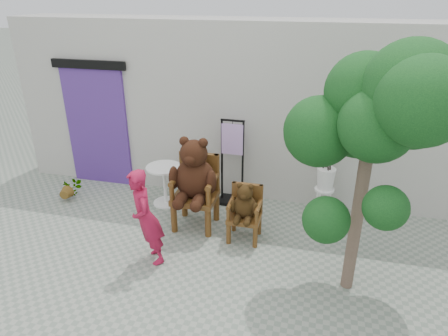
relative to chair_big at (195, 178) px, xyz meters
name	(u,v)px	position (x,y,z in m)	size (l,w,h in m)	color
ground_plane	(221,297)	(0.78, -1.49, -0.83)	(60.00, 60.00, 0.00)	gray
back_wall	(264,110)	(0.78, 1.61, 0.67)	(9.00, 1.00, 3.00)	#B6B4AB
doorway	(97,124)	(-2.22, 1.09, 0.34)	(1.40, 0.11, 2.33)	#4E2B83
chair_big	(195,178)	(0.00, 0.00, 0.00)	(0.73, 0.78, 1.48)	#492B0F
chair_small	(245,207)	(0.81, -0.17, -0.29)	(0.47, 0.50, 0.92)	#492B0F
person	(146,218)	(-0.35, -1.03, -0.14)	(0.50, 0.33, 1.38)	#A11336
cafe_table	(165,181)	(-0.72, 0.54, -0.39)	(0.60, 0.60, 0.70)	white
display_stand	(232,172)	(0.39, 0.86, -0.24)	(0.46, 0.36, 1.51)	black
stool_bucket	(326,178)	(1.94, 0.86, -0.18)	(0.32, 0.32, 1.45)	white
tree	(380,114)	(2.36, -0.82, 1.40)	(1.85, 1.67, 3.04)	brown
potted_plant	(70,189)	(-2.45, 0.30, -0.63)	(0.35, 0.30, 0.38)	black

